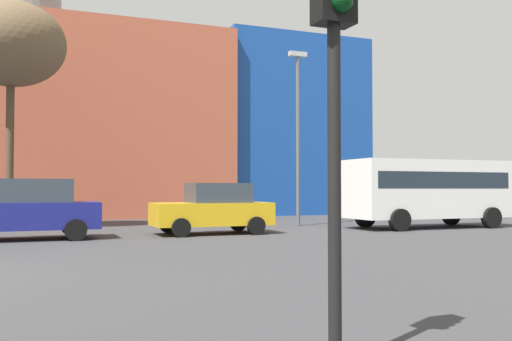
% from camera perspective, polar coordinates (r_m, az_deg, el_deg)
% --- Properties ---
extents(building_backdrop, '(40.40, 10.75, 12.51)m').
position_cam_1_polar(building_backdrop, '(35.12, -22.29, 4.54)').
color(building_backdrop, '#B2563D').
rests_on(building_backdrop, ground_plane).
extents(parked_car_2, '(4.36, 2.14, 1.89)m').
position_cam_1_polar(parked_car_2, '(19.07, -21.82, -3.65)').
color(parked_car_2, navy).
rests_on(parked_car_2, ground_plane).
extents(parked_car_3, '(4.11, 2.02, 1.78)m').
position_cam_1_polar(parked_car_3, '(19.99, -4.30, -3.83)').
color(parked_car_3, gold).
rests_on(parked_car_3, ground_plane).
extents(white_bus, '(6.80, 2.62, 2.72)m').
position_cam_1_polar(white_bus, '(24.09, 16.80, -1.67)').
color(white_bus, white).
rests_on(white_bus, ground_plane).
extents(traffic_light_near_right, '(0.36, 0.36, 3.96)m').
position_cam_1_polar(traffic_light_near_right, '(5.25, 7.93, 12.76)').
color(traffic_light_near_right, black).
rests_on(traffic_light_near_right, ground_plane).
extents(bare_tree_1, '(4.19, 4.19, 8.96)m').
position_cam_1_polar(bare_tree_1, '(24.84, -23.35, 11.49)').
color(bare_tree_1, brown).
rests_on(bare_tree_1, ground_plane).
extents(street_lamp, '(0.80, 0.24, 7.48)m').
position_cam_1_polar(street_lamp, '(24.52, 4.22, 4.45)').
color(street_lamp, '#59595E').
rests_on(street_lamp, ground_plane).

